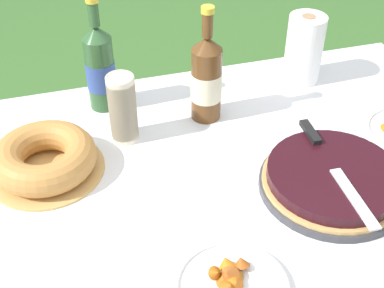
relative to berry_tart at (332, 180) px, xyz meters
The scene contains 10 objects.
garden_table 0.37m from the berry_tart, 166.68° to the left, with size 1.70×1.04×0.69m.
tablecloth 0.36m from the berry_tart, 166.68° to the left, with size 1.71×1.05×0.10m.
berry_tart is the anchor object (origin of this frame).
serving_knife 0.05m from the berry_tart, 87.63° to the left, with size 0.04×0.38×0.01m.
bundt_cake 0.69m from the berry_tart, 158.48° to the left, with size 0.28×0.28×0.08m.
cup_stack 0.55m from the berry_tart, 142.60° to the left, with size 0.07×0.07×0.19m.
cider_bottle_green 0.68m from the berry_tart, 132.81° to the left, with size 0.08×0.08×0.33m.
cider_bottle_amber 0.42m from the berry_tart, 118.21° to the left, with size 0.08×0.08×0.32m.
snack_plate_near 0.38m from the berry_tart, 147.77° to the right, with size 0.23×0.23×0.06m.
paper_towel_roll 0.50m from the berry_tart, 73.29° to the left, with size 0.11×0.11×0.21m.
Camera 1 is at (-0.23, -0.87, 1.57)m, focal length 50.00 mm.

